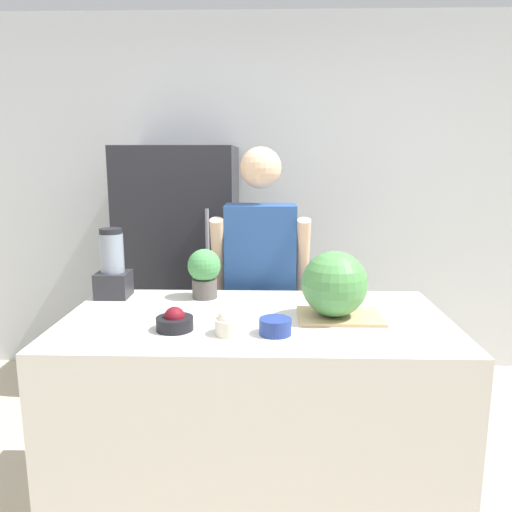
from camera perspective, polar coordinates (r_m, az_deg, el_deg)
name	(u,v)px	position (r m, az deg, el deg)	size (l,w,h in m)	color
wall_back	(263,198)	(3.74, 0.75, 6.66)	(8.00, 0.06, 2.60)	silver
counter_island	(256,422)	(2.27, -0.03, -18.41)	(1.59, 0.85, 0.95)	beige
refrigerator	(182,270)	(3.48, -8.45, -1.58)	(0.75, 0.70, 1.67)	#232328
person	(260,297)	(2.71, 0.51, -4.67)	(0.51, 0.26, 1.65)	gray
cutting_board	(340,316)	(2.10, 9.55, -6.80)	(0.34, 0.24, 0.01)	tan
watermelon	(334,284)	(2.04, 8.96, -3.17)	(0.27, 0.27, 0.27)	#4C8C47
bowl_cherries	(175,321)	(1.95, -9.28, -7.38)	(0.14, 0.14, 0.09)	black
bowl_cream	(230,322)	(1.88, -3.01, -7.59)	(0.11, 0.11, 0.11)	beige
bowl_small_blue	(275,326)	(1.88, 2.21, -8.04)	(0.12, 0.12, 0.06)	navy
blender	(113,268)	(2.44, -16.06, -1.38)	(0.15, 0.15, 0.33)	#28282D
potted_plant	(204,271)	(2.34, -5.93, -1.74)	(0.15, 0.15, 0.23)	#514C47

